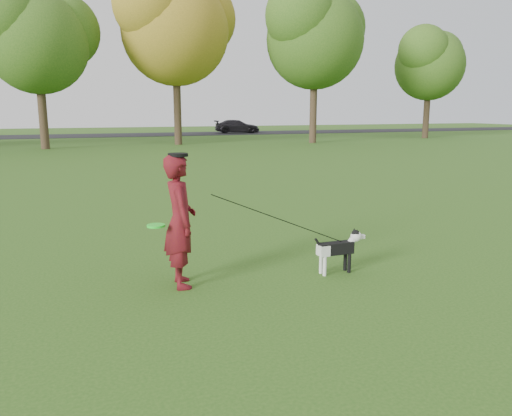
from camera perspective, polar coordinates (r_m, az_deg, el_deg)
name	(u,v)px	position (r m, az deg, el deg)	size (l,w,h in m)	color
ground	(283,278)	(6.92, 3.15, -7.99)	(120.00, 120.00, 0.00)	#285116
road	(102,135)	(46.12, -17.20, 7.93)	(120.00, 7.00, 0.02)	black
man	(180,221)	(6.48, -8.69, -1.50)	(0.63, 0.41, 1.73)	#560C1E
dog	(340,247)	(7.12, 9.52, -4.40)	(0.81, 0.16, 0.62)	black
car_right	(237,126)	(48.43, -2.17, 9.30)	(1.74, 4.29, 1.24)	black
man_held_items	(281,220)	(6.73, 2.85, -1.34)	(2.75, 0.39, 1.32)	#1FFB2C
tree_row	(84,19)	(32.48, -19.11, 19.74)	(51.74, 8.86, 12.01)	#38281C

